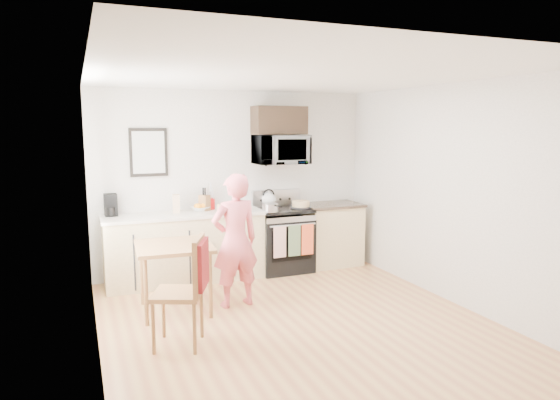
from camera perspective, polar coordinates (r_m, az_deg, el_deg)
name	(u,v)px	position (r m, az deg, el deg)	size (l,w,h in m)	color
floor	(300,325)	(5.46, 2.26, -14.12)	(4.60, 4.60, 0.00)	#AC6B42
back_wall	(234,182)	(7.25, -5.24, 2.08)	(4.00, 0.04, 2.60)	beige
front_wall	(459,259)	(3.21, 19.80, -6.40)	(4.00, 0.04, 2.60)	beige
left_wall	(92,218)	(4.66, -20.65, -1.94)	(0.04, 4.60, 2.60)	beige
right_wall	(455,195)	(6.21, 19.39, 0.58)	(0.04, 4.60, 2.60)	beige
ceiling	(301,75)	(5.07, 2.44, 14.13)	(4.00, 4.60, 0.04)	white
window	(92,180)	(5.42, -20.66, 2.11)	(0.06, 1.40, 1.50)	white
cabinet_left	(185,249)	(6.91, -10.79, -5.49)	(2.10, 0.60, 0.90)	tan
countertop_left	(184,215)	(6.82, -10.89, -1.66)	(2.14, 0.64, 0.04)	beige
cabinet_right	(331,235)	(7.66, 5.83, -4.04)	(0.84, 0.60, 0.90)	tan
countertop_right	(331,205)	(7.57, 5.89, -0.56)	(0.88, 0.64, 0.04)	black
range	(283,241)	(7.30, 0.35, -4.71)	(0.76, 0.70, 1.16)	black
microwave	(280,150)	(7.22, 0.04, 5.76)	(0.76, 0.51, 0.42)	#AFAFB4
upper_cabinet	(279,120)	(7.25, -0.09, 9.09)	(0.76, 0.35, 0.40)	black
wall_art	(149,152)	(6.93, -14.79, 5.29)	(0.50, 0.04, 0.65)	black
wall_trivet	(238,182)	(7.25, -4.82, 2.09)	(0.20, 0.02, 0.20)	#AB0F0E
person	(235,241)	(5.83, -5.15, -4.63)	(0.57, 0.37, 1.56)	#DA3C47
dining_table	(174,252)	(5.77, -12.02, -5.88)	(0.83, 0.83, 0.78)	brown
chair	(193,277)	(4.84, -9.92, -8.62)	(0.63, 0.59, 1.07)	brown
knife_block	(205,203)	(6.96, -8.62, -0.32)	(0.10, 0.14, 0.22)	brown
utensil_crock	(210,199)	(7.05, -7.98, 0.16)	(0.13, 0.13, 0.38)	#AB0F0E
fruit_bowl	(200,208)	(6.97, -9.09, -0.86)	(0.31, 0.31, 0.11)	white
milk_carton	(176,204)	(6.83, -11.78, -0.41)	(0.10, 0.10, 0.25)	tan
coffee_maker	(111,206)	(6.85, -18.78, -0.61)	(0.16, 0.24, 0.28)	black
bread_bag	(231,208)	(6.73, -5.66, -0.97)	(0.34, 0.16, 0.12)	tan
cake	(301,204)	(7.23, 2.40, -0.51)	(0.31, 0.31, 0.10)	black
kettle	(269,199)	(7.32, -1.30, 0.11)	(0.21, 0.21, 0.26)	white
pot	(271,208)	(6.89, -1.09, -0.87)	(0.22, 0.38, 0.11)	#AFAFB4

